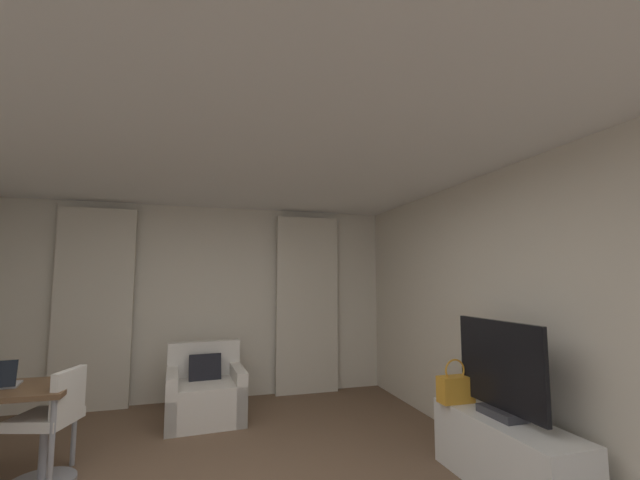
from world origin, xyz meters
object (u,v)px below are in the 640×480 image
Objects in this scene: handbag_primary at (455,388)px; desk_chair at (50,433)px; tv_console at (507,455)px; armchair at (205,394)px; tv_flatscreen at (500,371)px.

desk_chair is at bearing 169.05° from handbag_primary.
desk_chair is at bearing 162.27° from tv_console.
armchair is 3.14m from tv_console.
armchair reaches higher than tv_console.
handbag_primary reaches higher than tv_console.
armchair is 0.70× the size of tv_console.
tv_flatscreen is at bearing -17.21° from desk_chair.
tv_console is (3.37, -1.08, -0.13)m from desk_chair.
armchair is 1.66m from desk_chair.
tv_console is (2.19, -2.24, -0.02)m from armchair.
tv_flatscreen reaches higher than tv_console.
tv_flatscreen is (0.00, 0.03, 0.61)m from tv_console.
tv_console is 0.60m from handbag_primary.
desk_chair reaches higher than tv_console.
tv_flatscreen is (2.19, -2.21, 0.59)m from armchair.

